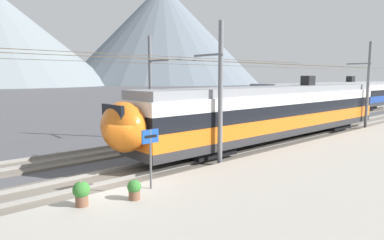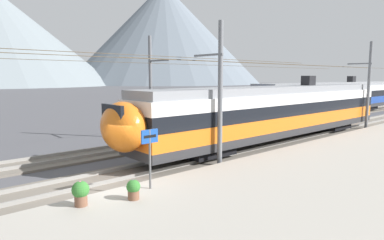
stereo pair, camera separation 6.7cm
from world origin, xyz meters
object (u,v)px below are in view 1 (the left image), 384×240
Objects in this scene: train_near_platform at (275,111)px; catenary_mast_east at (366,84)px; potted_plant_platform_edge at (81,192)px; train_far_track at (331,97)px; potted_plant_by_shelter at (134,189)px; catenary_mast_far_side at (152,86)px; platform_sign at (150,145)px; catenary_mast_mid at (218,92)px.

catenary_mast_east is (10.64, -1.58, 1.62)m from train_near_platform.
train_far_track is at bearing 13.51° from potted_plant_platform_edge.
potted_plant_by_shelter is (-23.76, -1.97, -3.09)m from catenary_mast_east.
train_near_platform is 15.04m from potted_plant_platform_edge.
potted_plant_platform_edge is at bearing -134.26° from catenary_mast_far_side.
train_far_track is 31.02m from platform_sign.
potted_plant_platform_edge is (-2.62, 0.07, -1.15)m from platform_sign.
catenary_mast_far_side is 13.95m from potted_plant_platform_edge.
potted_plant_platform_edge is 1.69m from potted_plant_by_shelter.
catenary_mast_mid reaches higher than platform_sign.
potted_plant_by_shelter is at bearing -175.26° from catenary_mast_east.
catenary_mast_mid is 17.71m from catenary_mast_east.
catenary_mast_far_side is at bearing 54.97° from platform_sign.
train_far_track reaches higher than potted_plant_by_shelter.
catenary_mast_east is at bearing 4.74° from potted_plant_by_shelter.
train_far_track is 25.86m from catenary_mast_mid.
train_near_platform and train_far_track have the same top height.
train_near_platform is at bearing 12.55° from catenary_mast_mid.
train_far_track is 9.89m from catenary_mast_east.
potted_plant_by_shelter is at bearing -161.96° from catenary_mast_mid.
potted_plant_platform_edge is at bearing 178.43° from platform_sign.
catenary_mast_far_side reaches higher than train_far_track.
catenary_mast_east is at bearing 3.05° from potted_plant_platform_edge.
train_near_platform is 8.72m from catenary_mast_far_side.
potted_plant_by_shelter is (-1.05, -0.55, -1.25)m from platform_sign.
train_far_track is at bearing 14.77° from platform_sign.
catenary_mast_east reaches higher than potted_plant_platform_edge.
catenary_mast_mid is 8.27m from potted_plant_platform_edge.
catenary_mast_mid is at bearing 179.99° from catenary_mast_east.
catenary_mast_far_side reaches higher than potted_plant_platform_edge.
catenary_mast_east is 17.92m from catenary_mast_far_side.
catenary_mast_far_side reaches higher than platform_sign.
potted_plant_by_shelter is (-7.94, -10.37, -3.10)m from catenary_mast_far_side.
catenary_mast_far_side is (1.88, 8.40, 0.11)m from catenary_mast_mid.
platform_sign is at bearing -125.03° from catenary_mast_far_side.
potted_plant_platform_edge is (-9.50, -9.75, -3.01)m from catenary_mast_far_side.
catenary_mast_far_side is at bearing 127.21° from train_near_platform.
catenary_mast_east reaches higher than platform_sign.
potted_plant_by_shelter is at bearing -152.59° from platform_sign.
catenary_mast_mid reaches higher than potted_plant_by_shelter.
train_far_track is 12.97× the size of platform_sign.
potted_plant_by_shelter is (-6.06, -1.97, -2.99)m from catenary_mast_mid.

